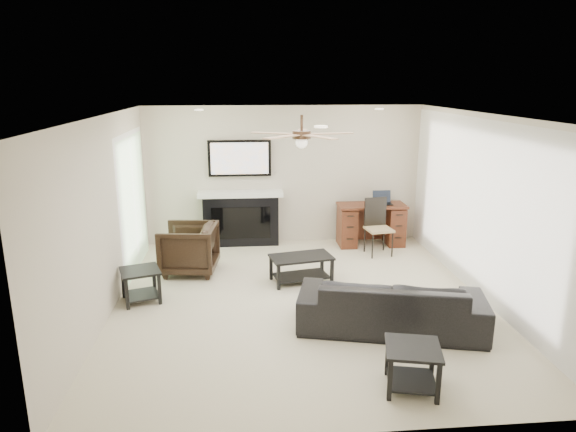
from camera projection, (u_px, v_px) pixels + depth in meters
name	position (u px, v px, depth m)	size (l,w,h in m)	color
room_shell	(316.00, 178.00, 6.67)	(5.50, 5.54, 2.52)	beige
sofa	(391.00, 304.00, 6.15)	(2.20, 0.86, 0.64)	black
armchair	(189.00, 249.00, 7.98)	(0.82, 0.85, 0.77)	black
coffee_table	(301.00, 269.00, 7.65)	(0.90, 0.50, 0.40)	black
end_table_near	(412.00, 368.00, 4.96)	(0.52, 0.52, 0.45)	black
end_table_left	(141.00, 285.00, 6.96)	(0.50, 0.50, 0.45)	black
fireplace_unit	(240.00, 194.00, 9.18)	(1.52, 0.34, 1.91)	black
desk	(371.00, 225.00, 9.34)	(1.22, 0.56, 0.76)	#39190E
desk_chair	(379.00, 227.00, 8.78)	(0.42, 0.44, 0.97)	black
laptop	(383.00, 198.00, 9.21)	(0.33, 0.24, 0.23)	black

